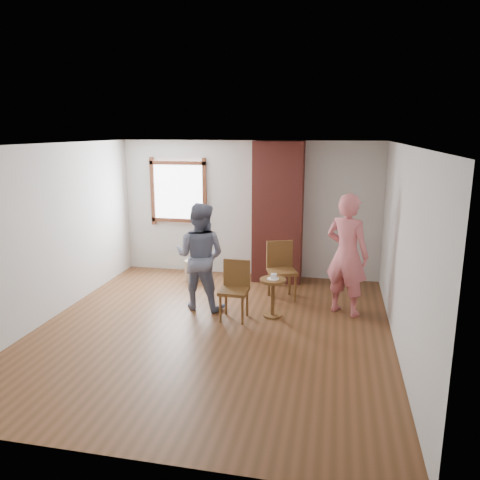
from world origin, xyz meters
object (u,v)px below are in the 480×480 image
dining_chair_left (235,286)px  person_pink (347,255)px  side_table (273,291)px  stoneware_crock (193,271)px  man (200,256)px  dining_chair_right (281,267)px

dining_chair_left → person_pink: bearing=18.9°
side_table → person_pink: person_pink is taller
stoneware_crock → man: 1.53m
side_table → dining_chair_right: bearing=88.8°
stoneware_crock → side_table: side_table is taller
dining_chair_left → person_pink: 1.76m
dining_chair_left → dining_chair_right: (0.57, 1.02, 0.04)m
stoneware_crock → dining_chair_right: dining_chair_right is taller
man → person_pink: size_ratio=0.90×
dining_chair_left → dining_chair_right: bearing=61.9°
side_table → person_pink: size_ratio=0.32×
dining_chair_left → man: man is taller
stoneware_crock → dining_chair_right: (1.73, -0.56, 0.34)m
dining_chair_right → person_pink: 1.23m
stoneware_crock → person_pink: size_ratio=0.21×
person_pink → dining_chair_right: bearing=2.4°
dining_chair_left → side_table: bearing=16.7°
dining_chair_left → dining_chair_right: 1.17m
stoneware_crock → man: man is taller
stoneware_crock → person_pink: 3.07m
dining_chair_left → person_pink: (1.63, 0.52, 0.44)m
side_table → man: size_ratio=0.35×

